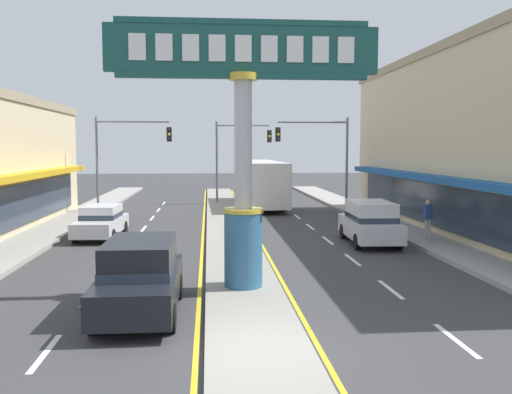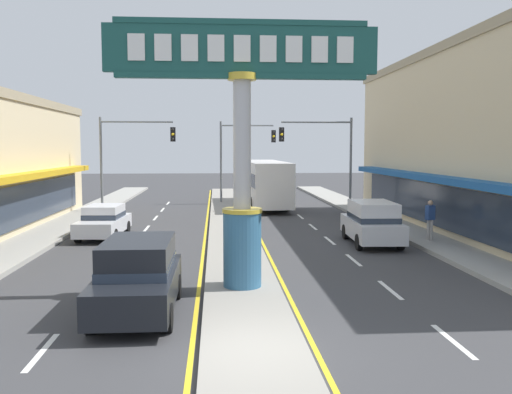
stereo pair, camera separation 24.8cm
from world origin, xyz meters
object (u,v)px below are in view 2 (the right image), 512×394
Objects in this scene: traffic_light_right_side at (325,148)px; pedestrian_near_kerb at (430,218)px; traffic_light_median_far at (241,148)px; suv_near_right_lane at (138,276)px; bus_far_right_lane at (265,181)px; suv_mid_left_lane at (372,222)px; traffic_light_left_side at (129,148)px; district_sign at (242,142)px; sedan_near_left_lane at (104,221)px.

traffic_light_right_side is 12.97m from pedestrian_near_kerb.
traffic_light_median_far is 28.03m from suv_near_right_lane.
traffic_light_median_far is at bearing 81.95° from suv_near_right_lane.
bus_far_right_lane is 2.41× the size of suv_mid_left_lane.
suv_near_right_lane is 0.99× the size of suv_mid_left_lane.
traffic_light_left_side is 1.00× the size of traffic_light_median_far.
traffic_light_median_far reaches higher than suv_near_right_lane.
district_sign is at bearing -72.36° from traffic_light_left_side.
district_sign is 4.46× the size of pedestrian_near_kerb.
sedan_near_left_lane is at bearing 120.77° from district_sign.
suv_mid_left_lane is (-0.29, -12.26, -3.26)m from traffic_light_right_side.
traffic_light_left_side reaches higher than bus_far_right_lane.
sedan_near_left_lane is at bearing 168.87° from pedestrian_near_kerb.
suv_mid_left_lane is at bearing -45.29° from traffic_light_left_side.
suv_near_right_lane is 1.05× the size of sedan_near_left_lane.
pedestrian_near_kerb is at bearing 39.45° from suv_near_right_lane.
traffic_light_median_far reaches higher than pedestrian_near_kerb.
traffic_light_left_side is 1.41× the size of sedan_near_left_lane.
sedan_near_left_lane is (-12.43, -9.51, -3.46)m from traffic_light_right_side.
suv_near_right_lane reaches higher than sedan_near_left_lane.
district_sign reaches higher than suv_near_right_lane.
traffic_light_left_side is 1.33× the size of suv_mid_left_lane.
traffic_light_left_side is (-6.36, 20.00, -0.16)m from district_sign.
pedestrian_near_kerb is (8.62, 7.30, -3.22)m from district_sign.
suv_mid_left_lane is (12.43, -12.55, -3.26)m from traffic_light_left_side.
traffic_light_left_side reaches higher than suv_near_right_lane.
suv_mid_left_lane is 2.56m from pedestrian_near_kerb.
suv_near_right_lane is (-2.77, -2.07, -3.42)m from district_sign.
traffic_light_left_side is at bearing 107.64° from district_sign.
traffic_light_right_side is 0.55× the size of bus_far_right_lane.
pedestrian_near_kerb is at bearing -67.62° from traffic_light_median_far.
pedestrian_near_kerb is at bearing -11.13° from sedan_near_left_lane.
traffic_light_left_side is 0.55× the size of bus_far_right_lane.
sedan_near_left_lane is at bearing -115.19° from traffic_light_median_far.
pedestrian_near_kerb is at bearing -3.21° from suv_mid_left_lane.
traffic_light_left_side is at bearing 99.23° from suv_near_right_lane.
suv_near_right_lane is (3.59, -22.07, -3.26)m from traffic_light_left_side.
pedestrian_near_kerb is at bearing -40.29° from traffic_light_left_side.
pedestrian_near_kerb is (5.85, -15.95, -0.69)m from bus_far_right_lane.
suv_near_right_lane is 14.75m from pedestrian_near_kerb.
traffic_light_median_far is 18.99m from suv_mid_left_lane.
traffic_light_median_far reaches higher than bus_far_right_lane.
traffic_light_left_side is at bearing -143.71° from traffic_light_median_far.
sedan_near_left_lane is (-3.30, 12.26, -0.20)m from suv_near_right_lane.
suv_mid_left_lane is at bearing 47.10° from suv_near_right_lane.
traffic_light_median_far is at bearing 87.47° from district_sign.
sedan_near_left_lane is (0.29, -9.81, -3.46)m from traffic_light_left_side.
traffic_light_median_far is at bearing 105.31° from suv_mid_left_lane.
district_sign is 25.52m from traffic_light_median_far.
pedestrian_near_kerb reaches higher than suv_mid_left_lane.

